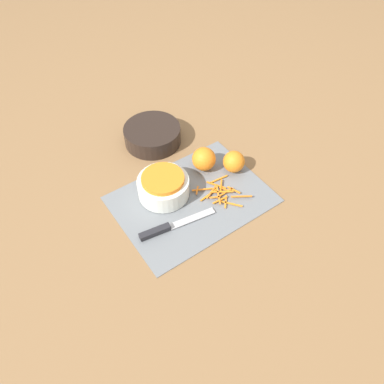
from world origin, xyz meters
TOP-DOWN VIEW (x-y plane):
  - ground_plane at (0.00, 0.00)m, footprint 4.00×4.00m
  - cutting_board at (0.00, 0.00)m, footprint 0.47×0.34m
  - bowl_speckled at (-0.06, 0.07)m, footprint 0.16×0.16m
  - bowl_dark at (0.04, 0.30)m, footprint 0.20×0.20m
  - knife at (-0.13, -0.05)m, footprint 0.24×0.06m
  - orange_left at (0.11, 0.09)m, footprint 0.08×0.08m
  - orange_right at (0.19, 0.03)m, footprint 0.07×0.07m
  - peel_pile at (0.08, -0.03)m, footprint 0.14×0.14m

SIDE VIEW (x-z plane):
  - ground_plane at x=0.00m, z-range 0.00..0.00m
  - cutting_board at x=0.00m, z-range 0.00..0.01m
  - peel_pile at x=0.08m, z-range 0.01..0.01m
  - knife at x=-0.13m, z-range 0.00..0.02m
  - bowl_dark at x=0.04m, z-range 0.00..0.06m
  - orange_right at x=0.19m, z-range 0.01..0.08m
  - bowl_speckled at x=-0.06m, z-range 0.00..0.08m
  - orange_left at x=0.11m, z-range 0.01..0.08m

